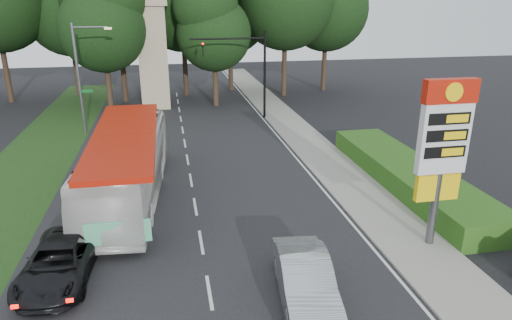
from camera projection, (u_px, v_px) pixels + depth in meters
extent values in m
plane|color=black|center=(211.00, 302.00, 15.28)|extent=(120.00, 120.00, 0.00)
cube|color=black|center=(190.00, 174.00, 26.37)|extent=(14.00, 80.00, 0.02)
cube|color=gray|center=(330.00, 163.00, 27.90)|extent=(3.00, 80.00, 0.12)
cube|color=#193814|center=(40.00, 152.00, 30.19)|extent=(5.00, 50.00, 0.02)
cube|color=#2B5215|center=(408.00, 175.00, 24.57)|extent=(3.00, 14.00, 1.20)
cylinder|color=#59595E|center=(434.00, 210.00, 18.27)|extent=(0.32, 0.32, 3.20)
cube|color=yellow|center=(437.00, 187.00, 17.93)|extent=(1.80, 0.25, 1.10)
cube|color=silver|center=(444.00, 138.00, 17.26)|extent=(2.00, 0.35, 2.80)
cube|color=#AC1809|center=(451.00, 91.00, 16.66)|extent=(2.10, 0.40, 0.90)
cylinder|color=yellow|center=(454.00, 92.00, 16.46)|extent=(0.70, 0.05, 0.70)
cube|color=black|center=(450.00, 119.00, 16.82)|extent=(1.70, 0.04, 0.45)
cube|color=black|center=(447.00, 136.00, 17.04)|extent=(1.70, 0.04, 0.45)
cube|color=black|center=(445.00, 152.00, 17.25)|extent=(1.70, 0.04, 0.45)
cylinder|color=black|center=(265.00, 76.00, 37.54)|extent=(0.20, 0.20, 7.20)
cylinder|color=black|center=(228.00, 39.00, 35.99)|extent=(6.00, 0.14, 0.14)
imported|color=black|center=(203.00, 42.00, 35.71)|extent=(0.18, 0.22, 1.10)
sphere|color=#FF0C05|center=(203.00, 44.00, 35.60)|extent=(0.18, 0.18, 0.18)
cylinder|color=#59595E|center=(79.00, 80.00, 32.97)|extent=(0.20, 0.20, 8.00)
cylinder|color=#59595E|center=(90.00, 27.00, 31.95)|extent=(2.40, 0.12, 0.12)
cube|color=#FFE599|center=(108.00, 28.00, 32.20)|extent=(0.50, 0.22, 0.14)
cube|color=#0C591E|center=(87.00, 91.00, 33.32)|extent=(0.85, 0.04, 0.22)
cube|color=#0C591E|center=(82.00, 94.00, 33.75)|extent=(0.04, 0.85, 0.22)
cube|color=tan|center=(153.00, 58.00, 41.15)|extent=(2.50, 2.50, 9.00)
cube|color=tan|center=(149.00, 2.00, 39.54)|extent=(3.00, 3.00, 0.60)
cylinder|color=#2D2116|center=(6.00, 70.00, 43.67)|extent=(0.50, 0.50, 6.30)
cylinder|color=#2D2116|center=(76.00, 70.00, 46.76)|extent=(0.50, 0.50, 5.40)
sphere|color=black|center=(69.00, 13.00, 44.91)|extent=(8.40, 8.40, 8.40)
cylinder|color=#2D2116|center=(123.00, 69.00, 43.80)|extent=(0.50, 0.50, 6.48)
cylinder|color=#2D2116|center=(185.00, 67.00, 46.83)|extent=(0.50, 0.50, 5.94)
sphere|color=black|center=(182.00, 4.00, 44.79)|extent=(9.24, 9.24, 9.24)
cylinder|color=#2D2116|center=(231.00, 66.00, 49.71)|extent=(0.50, 0.50, 5.22)
sphere|color=black|center=(230.00, 15.00, 47.91)|extent=(8.12, 8.12, 8.12)
cylinder|color=#2D2116|center=(284.00, 66.00, 46.77)|extent=(0.50, 0.50, 6.12)
sphere|color=black|center=(286.00, 1.00, 44.67)|extent=(9.52, 9.52, 9.52)
cylinder|color=#2D2116|center=(324.00, 65.00, 49.62)|extent=(0.50, 0.50, 5.58)
sphere|color=black|center=(327.00, 9.00, 47.70)|extent=(8.68, 8.68, 8.68)
cylinder|color=#2D2116|center=(109.00, 86.00, 40.22)|extent=(0.50, 0.50, 4.68)
sphere|color=black|center=(103.00, 29.00, 38.61)|extent=(7.28, 7.28, 7.28)
cylinder|color=#2D2116|center=(215.00, 83.00, 42.47)|extent=(0.50, 0.50, 4.32)
sphere|color=black|center=(214.00, 34.00, 40.98)|extent=(6.72, 6.72, 6.72)
sphere|color=black|center=(213.00, 6.00, 40.18)|extent=(5.76, 5.76, 5.76)
imported|color=white|center=(128.00, 166.00, 22.68)|extent=(3.91, 12.61, 3.46)
imported|color=#ACAEB4|center=(305.00, 280.00, 15.08)|extent=(2.20, 4.96, 1.58)
imported|color=black|center=(60.00, 262.00, 16.33)|extent=(2.65, 5.09, 1.37)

